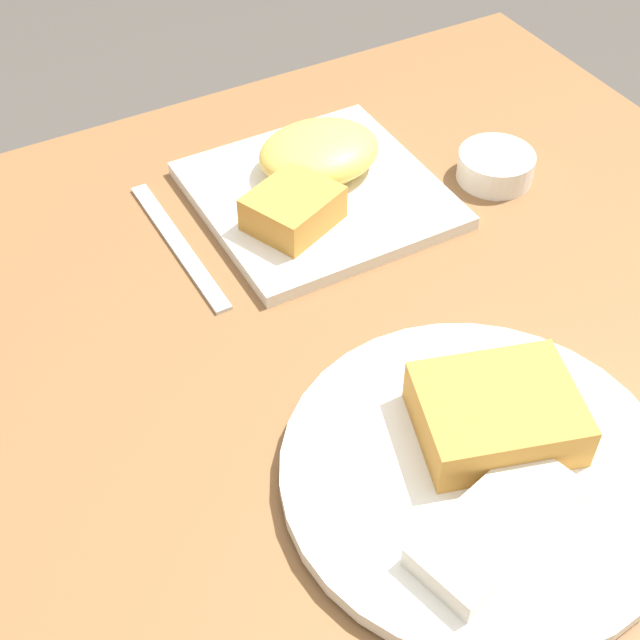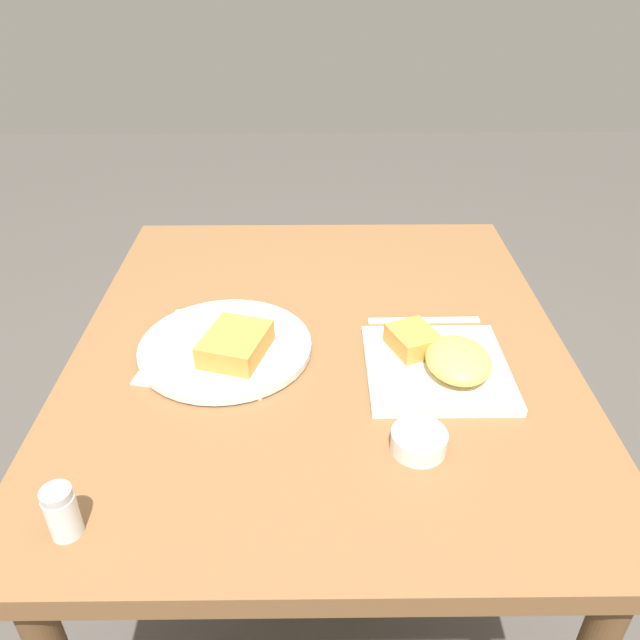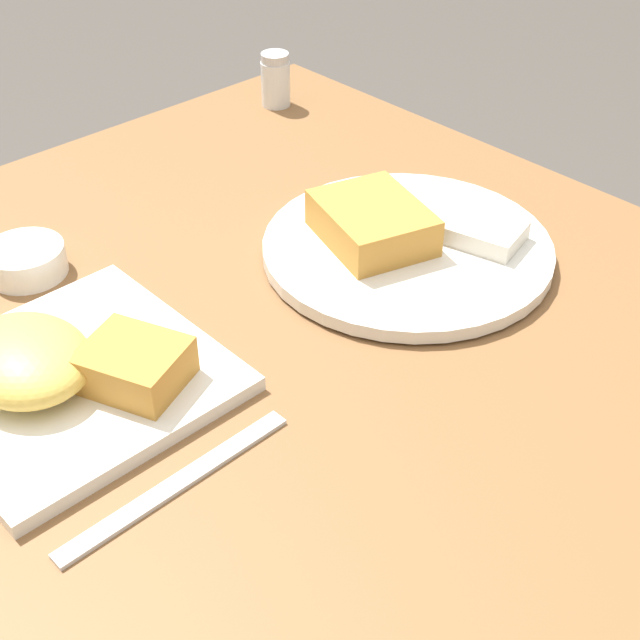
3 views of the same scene
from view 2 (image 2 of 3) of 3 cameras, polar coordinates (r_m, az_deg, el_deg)
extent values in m
plane|color=#4C4742|center=(1.69, 0.04, -24.07)|extent=(8.00, 8.00, 0.00)
cube|color=brown|center=(1.13, 0.05, -2.66)|extent=(1.02, 0.87, 0.04)
cylinder|color=brown|center=(1.77, 12.18, -4.34)|extent=(0.05, 0.05, 0.74)
cylinder|color=brown|center=(1.76, -12.46, -4.49)|extent=(0.05, 0.05, 0.74)
cube|color=beige|center=(1.10, -9.62, -3.24)|extent=(0.24, 0.25, 0.00)
cube|color=white|center=(1.06, 10.61, -4.32)|extent=(0.24, 0.24, 0.01)
ellipsoid|color=#E5BC51|center=(1.04, 12.52, -3.59)|extent=(0.13, 0.11, 0.04)
cube|color=#C68938|center=(1.08, 8.49, -1.80)|extent=(0.10, 0.10, 0.04)
cylinder|color=white|center=(1.10, -8.64, -2.46)|extent=(0.30, 0.30, 0.01)
cube|color=#C68938|center=(1.06, -7.74, -2.20)|extent=(0.14, 0.13, 0.04)
cube|color=silver|center=(1.12, -11.24, -1.08)|extent=(0.15, 0.09, 0.02)
cylinder|color=white|center=(0.91, 9.02, -10.88)|extent=(0.08, 0.08, 0.03)
cylinder|color=beige|center=(0.90, 9.09, -10.27)|extent=(0.07, 0.07, 0.00)
cylinder|color=white|center=(0.85, -22.46, -16.16)|extent=(0.04, 0.04, 0.06)
cylinder|color=white|center=(0.86, -22.26, -16.77)|extent=(0.03, 0.03, 0.03)
cylinder|color=silver|center=(0.83, -23.00, -14.47)|extent=(0.04, 0.04, 0.01)
cube|color=silver|center=(1.19, 9.47, -0.04)|extent=(0.02, 0.21, 0.00)
camera|label=1|loc=(1.27, -23.71, 27.38)|focal=50.00mm
camera|label=3|loc=(1.47, 18.94, 26.30)|focal=50.00mm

